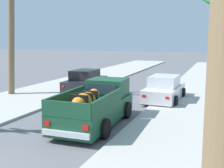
# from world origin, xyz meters

# --- Properties ---
(sidewalk_left) EXTENTS (5.10, 60.00, 0.12)m
(sidewalk_left) POSITION_xyz_m (-5.10, 12.00, 0.06)
(sidewalk_left) COLOR #B2AFA8
(sidewalk_left) RESTS_ON ground
(sidewalk_right) EXTENTS (5.10, 60.00, 0.12)m
(sidewalk_right) POSITION_xyz_m (5.10, 12.00, 0.06)
(sidewalk_right) COLOR #B2AFA8
(sidewalk_right) RESTS_ON ground
(curb_left) EXTENTS (0.16, 60.00, 0.10)m
(curb_left) POSITION_xyz_m (-3.95, 12.00, 0.05)
(curb_left) COLOR silver
(curb_left) RESTS_ON ground
(curb_right) EXTENTS (0.16, 60.00, 0.10)m
(curb_right) POSITION_xyz_m (3.95, 12.00, 0.05)
(curb_right) COLOR silver
(curb_right) RESTS_ON ground
(pickup_truck) EXTENTS (2.35, 5.27, 1.80)m
(pickup_truck) POSITION_xyz_m (1.13, 6.77, 0.81)
(pickup_truck) COLOR #19472D
(pickup_truck) RESTS_ON ground
(car_left_near) EXTENTS (2.13, 4.31, 1.54)m
(car_left_near) POSITION_xyz_m (-2.87, 13.58, 0.71)
(car_left_near) COLOR black
(car_left_near) RESTS_ON ground
(car_right_near) EXTENTS (2.13, 4.31, 1.54)m
(car_right_near) POSITION_xyz_m (2.97, 12.46, 0.71)
(car_right_near) COLOR silver
(car_right_near) RESTS_ON ground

